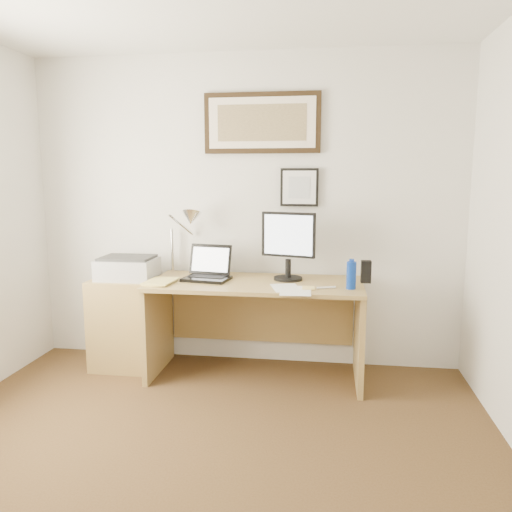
% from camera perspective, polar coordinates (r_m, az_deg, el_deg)
% --- Properties ---
extents(floor, '(4.00, 4.00, 0.00)m').
position_cam_1_polar(floor, '(2.63, -9.41, -26.94)').
color(floor, '#473019').
rests_on(floor, ground).
extents(wall_back, '(3.50, 0.02, 2.50)m').
position_cam_1_polar(wall_back, '(4.08, -1.38, 5.07)').
color(wall_back, silver).
rests_on(wall_back, ground).
extents(side_cabinet, '(0.50, 0.40, 0.73)m').
position_cam_1_polar(side_cabinet, '(4.19, -14.68, -7.43)').
color(side_cabinet, olive).
rests_on(side_cabinet, floor).
extents(water_bottle, '(0.07, 0.07, 0.19)m').
position_cam_1_polar(water_bottle, '(3.58, 10.83, -2.19)').
color(water_bottle, '#0B2F94').
rests_on(water_bottle, desk).
extents(bottle_cap, '(0.04, 0.04, 0.02)m').
position_cam_1_polar(bottle_cap, '(3.56, 10.89, -0.49)').
color(bottle_cap, '#0B2F94').
rests_on(bottle_cap, water_bottle).
extents(speaker, '(0.08, 0.07, 0.17)m').
position_cam_1_polar(speaker, '(3.81, 12.45, -1.76)').
color(speaker, black).
rests_on(speaker, desk).
extents(paper_sheet_a, '(0.26, 0.31, 0.00)m').
position_cam_1_polar(paper_sheet_a, '(3.57, 3.43, -3.64)').
color(paper_sheet_a, white).
rests_on(paper_sheet_a, desk).
extents(paper_sheet_b, '(0.23, 0.31, 0.00)m').
position_cam_1_polar(paper_sheet_b, '(3.48, 4.53, -3.98)').
color(paper_sheet_b, white).
rests_on(paper_sheet_b, desk).
extents(sticky_pad, '(0.09, 0.09, 0.01)m').
position_cam_1_polar(sticky_pad, '(3.55, 6.01, -3.64)').
color(sticky_pad, '#F2D573').
rests_on(sticky_pad, desk).
extents(marker_pen, '(0.14, 0.06, 0.02)m').
position_cam_1_polar(marker_pen, '(3.57, 8.04, -3.60)').
color(marker_pen, white).
rests_on(marker_pen, desk).
extents(book, '(0.22, 0.29, 0.02)m').
position_cam_1_polar(book, '(3.83, -12.23, -2.82)').
color(book, '#D8C465').
rests_on(book, desk).
extents(desk, '(1.60, 0.70, 0.75)m').
position_cam_1_polar(desk, '(3.91, 0.15, -6.08)').
color(desk, olive).
rests_on(desk, floor).
extents(laptop, '(0.37, 0.34, 0.26)m').
position_cam_1_polar(laptop, '(3.87, -5.51, -1.79)').
color(laptop, black).
rests_on(laptop, desk).
extents(lcd_monitor, '(0.41, 0.22, 0.52)m').
position_cam_1_polar(lcd_monitor, '(3.79, 3.71, 1.55)').
color(lcd_monitor, black).
rests_on(lcd_monitor, desk).
extents(printer, '(0.44, 0.34, 0.18)m').
position_cam_1_polar(printer, '(4.09, -14.45, -1.32)').
color(printer, '#A7A7AA').
rests_on(printer, side_cabinet).
extents(desk_lamp, '(0.29, 0.27, 0.53)m').
position_cam_1_polar(desk_lamp, '(3.99, -7.64, 4.00)').
color(desk_lamp, silver).
rests_on(desk_lamp, desk).
extents(picture_large, '(0.92, 0.04, 0.47)m').
position_cam_1_polar(picture_large, '(4.04, 0.68, 14.97)').
color(picture_large, black).
rests_on(picture_large, wall_back).
extents(picture_small, '(0.30, 0.03, 0.30)m').
position_cam_1_polar(picture_small, '(3.99, 4.98, 7.82)').
color(picture_small, black).
rests_on(picture_small, wall_back).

